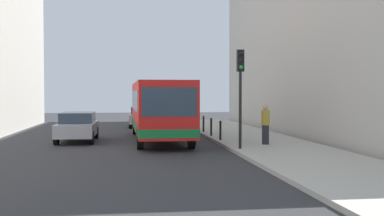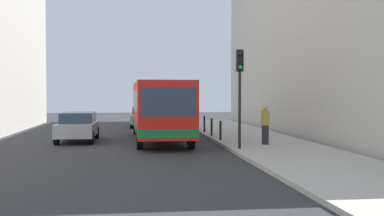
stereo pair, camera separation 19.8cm
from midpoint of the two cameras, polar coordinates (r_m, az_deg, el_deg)
ground_plane at (r=21.78m, az=-4.63°, el=-4.70°), size 80.00×80.00×0.00m
sidewalk at (r=22.68m, az=9.16°, el=-4.26°), size 4.40×40.00×0.15m
bus at (r=24.90m, az=-3.73°, el=0.09°), size 2.62×11.04×3.00m
car_beside_bus at (r=24.92m, az=-13.27°, el=-2.12°), size 1.91×4.42×1.48m
car_behind_bus at (r=34.96m, az=-5.59°, el=-0.98°), size 2.05×4.49×1.48m
traffic_light at (r=19.79m, az=6.03°, el=3.37°), size 0.28×0.33×4.10m
bollard_near at (r=23.43m, az=3.67°, el=-2.70°), size 0.11×0.11×0.95m
bollard_mid at (r=25.94m, az=2.58°, el=-2.27°), size 0.11×0.11×0.95m
bollard_far at (r=28.46m, az=1.69°, el=-1.92°), size 0.11×0.11×0.95m
bollard_farthest at (r=30.98m, az=0.94°, el=-1.62°), size 0.11×0.11×0.95m
pedestrian_near_signal at (r=21.68m, az=9.03°, el=-1.98°), size 0.38×0.38×1.77m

